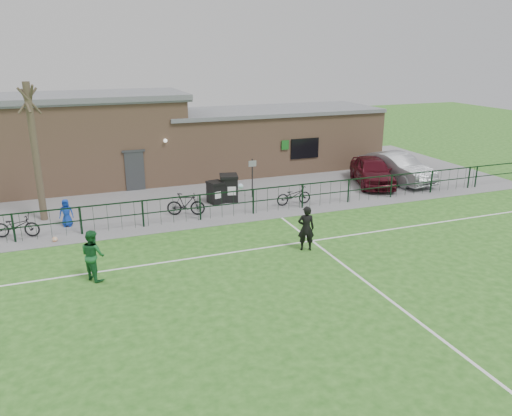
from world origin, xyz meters
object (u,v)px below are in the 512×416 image
object	(u,v)px
bicycle_c	(16,226)
bicycle_e	(294,195)
bicycle_d	(186,204)
wheelie_bin_left	(216,193)
car_maroon	(372,171)
wheelie_bin_right	(229,189)
ball_ground	(55,239)
spectator_child	(66,213)
sign_post	(252,178)
outfield_player	(93,255)
bare_tree	(36,154)
car_silver	(396,167)

from	to	relation	value
bicycle_c	bicycle_e	distance (m)	12.28
bicycle_d	bicycle_e	distance (m)	5.27
wheelie_bin_left	car_maroon	bearing A→B (deg)	-11.36
wheelie_bin_right	ball_ground	distance (m)	8.63
wheelie_bin_right	spectator_child	distance (m)	7.71
wheelie_bin_left	sign_post	size ratio (longest dim) A/B	0.50
wheelie_bin_left	sign_post	world-z (taller)	sign_post
spectator_child	outfield_player	bearing A→B (deg)	-74.09
bare_tree	bicycle_d	xyz separation A→B (m)	(6.06, -1.63, -2.46)
sign_post	ball_ground	bearing A→B (deg)	-162.34
wheelie_bin_left	wheelie_bin_right	xyz separation A→B (m)	(0.72, 0.14, 0.12)
bicycle_e	ball_ground	bearing A→B (deg)	96.08
spectator_child	bicycle_e	bearing A→B (deg)	4.93
bicycle_c	bicycle_d	world-z (taller)	bicycle_d
wheelie_bin_left	bicycle_d	bearing A→B (deg)	-155.84
sign_post	car_silver	xyz separation A→B (m)	(8.79, 0.10, -0.19)
spectator_child	ball_ground	size ratio (longest dim) A/B	5.65
wheelie_bin_left	bicycle_e	size ratio (longest dim) A/B	0.56
wheelie_bin_right	ball_ground	size ratio (longest dim) A/B	5.85
wheelie_bin_right	bicycle_e	distance (m)	3.26
outfield_player	ball_ground	world-z (taller)	outfield_player
bare_tree	sign_post	distance (m)	10.08
wheelie_bin_left	wheelie_bin_right	world-z (taller)	wheelie_bin_right
ball_ground	car_maroon	bearing A→B (deg)	10.17
bicycle_c	bicycle_d	bearing A→B (deg)	-72.45
bicycle_d	wheelie_bin_right	bearing A→B (deg)	-40.20
wheelie_bin_left	spectator_child	world-z (taller)	spectator_child
wheelie_bin_right	bicycle_e	world-z (taller)	wheelie_bin_right
wheelie_bin_left	bicycle_c	distance (m)	8.97
bicycle_c	bicycle_e	xyz separation A→B (m)	(12.28, 0.04, -0.01)
wheelie_bin_right	bicycle_d	world-z (taller)	wheelie_bin_right
bare_tree	car_silver	size ratio (longest dim) A/B	1.23
bicycle_d	bare_tree	bearing A→B (deg)	94.11
bicycle_c	ball_ground	distance (m)	1.81
bicycle_d	ball_ground	world-z (taller)	bicycle_d
sign_post	bicycle_c	distance (m)	11.02
car_silver	bicycle_c	xyz separation A→B (m)	(-19.62, -2.02, -0.33)
wheelie_bin_left	car_maroon	distance (m)	9.12
car_silver	bicycle_e	xyz separation A→B (m)	(-7.34, -1.99, -0.34)
car_silver	ball_ground	bearing A→B (deg)	-178.47
bare_tree	wheelie_bin_left	bearing A→B (deg)	-1.95
wheelie_bin_left	outfield_player	bearing A→B (deg)	-145.13
bicycle_e	spectator_child	xyz separation A→B (m)	(-10.37, 0.61, 0.13)
wheelie_bin_right	bicycle_c	distance (m)	9.71
car_maroon	bicycle_c	world-z (taller)	car_maroon
bare_tree	bicycle_e	world-z (taller)	bare_tree
wheelie_bin_right	car_maroon	bearing A→B (deg)	13.13
wheelie_bin_right	car_maroon	distance (m)	8.39
bicycle_d	spectator_child	bearing A→B (deg)	105.28
wheelie_bin_right	bicycle_e	xyz separation A→B (m)	(2.74, -1.76, -0.15)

